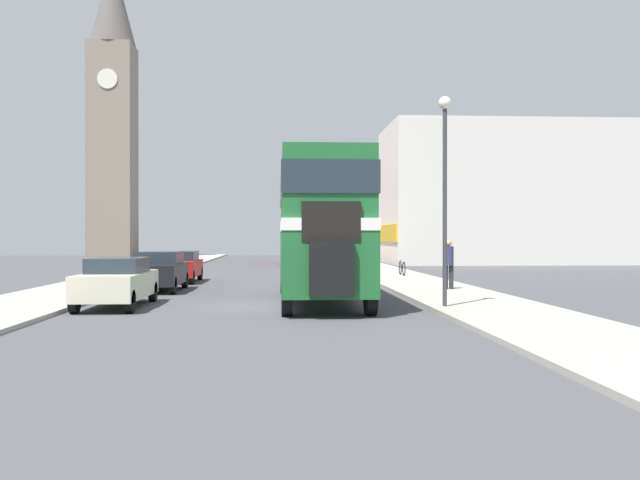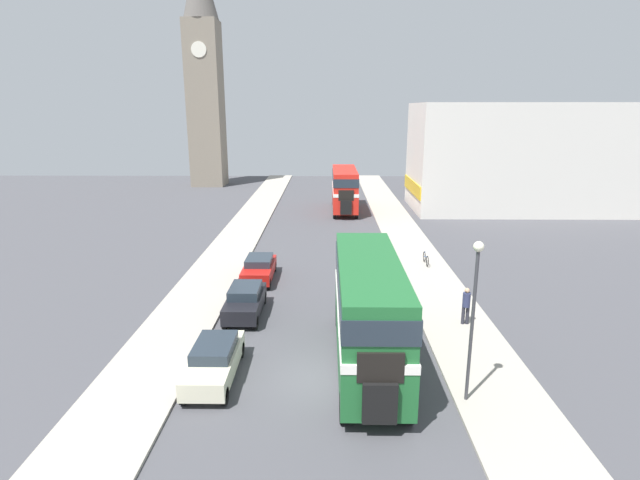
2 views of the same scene
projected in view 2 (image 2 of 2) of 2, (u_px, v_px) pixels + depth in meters
name	position (u px, v px, depth m)	size (l,w,h in m)	color
ground_plane	(316.00, 379.00, 19.40)	(120.00, 120.00, 0.00)	#47474C
sidewalk_right	(490.00, 379.00, 19.29)	(3.50, 120.00, 0.12)	#A8A093
sidewalk_left	(143.00, 377.00, 19.47)	(3.50, 120.00, 0.12)	#A8A093
double_decker_bus	(369.00, 305.00, 19.88)	(2.49, 9.67, 4.42)	#1E602D
bus_distant	(345.00, 186.00, 50.60)	(2.41, 9.25, 4.27)	red
car_parked_near	(214.00, 360.00, 19.33)	(1.67, 4.41, 1.44)	beige
car_parked_mid	(245.00, 301.00, 25.26)	(1.69, 4.14, 1.51)	black
car_parked_far	(259.00, 268.00, 30.50)	(1.73, 4.19, 1.41)	red
pedestrian_walking	(466.00, 304.00, 23.86)	(0.37, 0.37, 1.83)	#282833
bicycle_on_pavement	(426.00, 259.00, 33.28)	(0.05, 1.76, 0.78)	black
street_lamp	(474.00, 299.00, 16.89)	(0.36, 0.36, 5.86)	#38383D
church_tower	(204.00, 68.00, 64.62)	(4.47, 4.47, 29.78)	gray
shop_building_block	(519.00, 157.00, 50.65)	(21.36, 10.00, 10.73)	silver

